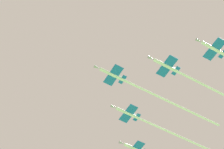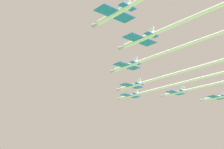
% 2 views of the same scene
% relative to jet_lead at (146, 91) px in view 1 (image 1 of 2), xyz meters
% --- Properties ---
extents(jet_lead, '(47.60, 22.12, 2.42)m').
position_rel_jet_lead_xyz_m(jet_lead, '(0.00, 0.00, 0.00)').
color(jet_lead, white).
extents(jet_port_inner, '(48.36, 22.44, 2.42)m').
position_rel_jet_lead_xyz_m(jet_port_inner, '(-17.17, 5.81, -0.75)').
color(jet_port_inner, white).
extents(jet_starboard_inner, '(49.13, 22.77, 2.42)m').
position_rel_jet_lead_xyz_m(jet_starboard_inner, '(-8.02, -16.56, 0.75)').
color(jet_starboard_inner, white).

